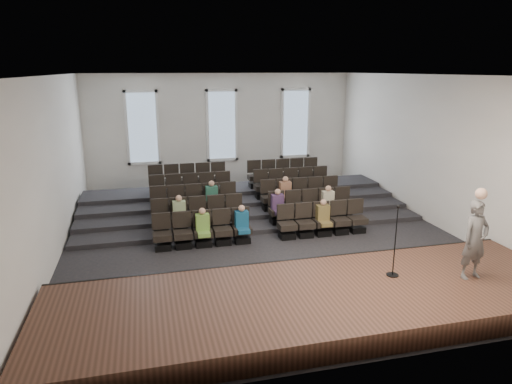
{
  "coord_description": "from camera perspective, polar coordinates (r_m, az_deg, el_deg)",
  "views": [
    {
      "loc": [
        -3.48,
        -13.49,
        5.18
      ],
      "look_at": [
        -0.01,
        0.5,
        1.27
      ],
      "focal_mm": 32.0,
      "sensor_mm": 36.0,
      "label": 1
    }
  ],
  "objects": [
    {
      "name": "speaker",
      "position": [
        11.53,
        25.71,
        -5.41
      ],
      "size": [
        0.72,
        0.51,
        1.85
      ],
      "primitive_type": "imported",
      "rotation": [
        0.0,
        0.0,
        0.11
      ],
      "color": "#52504E",
      "rests_on": "stage"
    },
    {
      "name": "wall_right",
      "position": [
        16.72,
        21.02,
        4.93
      ],
      "size": [
        0.04,
        14.0,
        5.0
      ],
      "primitive_type": "cube",
      "color": "white",
      "rests_on": "ground"
    },
    {
      "name": "wall_front",
      "position": [
        7.82,
        13.51,
        -5.3
      ],
      "size": [
        12.0,
        0.04,
        5.0
      ],
      "primitive_type": "cube",
      "color": "white",
      "rests_on": "ground"
    },
    {
      "name": "wall_back",
      "position": [
        20.98,
        -4.3,
        7.77
      ],
      "size": [
        12.0,
        0.04,
        5.0
      ],
      "primitive_type": "cube",
      "color": "white",
      "rests_on": "ground"
    },
    {
      "name": "audience",
      "position": [
        14.9,
        0.21,
        -1.89
      ],
      "size": [
        5.45,
        2.64,
        1.1
      ],
      "color": "#71A341",
      "rests_on": "seating_rows"
    },
    {
      "name": "ground",
      "position": [
        14.86,
        0.5,
        -5.23
      ],
      "size": [
        14.0,
        14.0,
        0.0
      ],
      "primitive_type": "plane",
      "color": "black",
      "rests_on": "ground"
    },
    {
      "name": "stage_lip",
      "position": [
        11.82,
        4.58,
        -9.54
      ],
      "size": [
        11.8,
        0.06,
        0.52
      ],
      "primitive_type": "cube",
      "color": "black",
      "rests_on": "ground"
    },
    {
      "name": "risers",
      "position": [
        17.74,
        -2.04,
        -1.17
      ],
      "size": [
        11.8,
        4.8,
        0.6
      ],
      "color": "black",
      "rests_on": "ground"
    },
    {
      "name": "seating_rows",
      "position": [
        16.07,
        -0.86,
        -1.1
      ],
      "size": [
        6.8,
        4.7,
        1.67
      ],
      "color": "black",
      "rests_on": "ground"
    },
    {
      "name": "mic_stand",
      "position": [
        11.12,
        16.88,
        -7.54
      ],
      "size": [
        0.29,
        0.29,
        1.72
      ],
      "color": "black",
      "rests_on": "stage"
    },
    {
      "name": "windows",
      "position": [
        20.89,
        -4.28,
        8.3
      ],
      "size": [
        8.44,
        0.1,
        3.24
      ],
      "color": "white",
      "rests_on": "wall_back"
    },
    {
      "name": "wall_left",
      "position": [
        13.99,
        -24.13,
        2.78
      ],
      "size": [
        0.04,
        14.0,
        5.0
      ],
      "primitive_type": "cube",
      "color": "white",
      "rests_on": "ground"
    },
    {
      "name": "stage",
      "position": [
        10.33,
        7.76,
        -13.47
      ],
      "size": [
        11.8,
        3.6,
        0.5
      ],
      "primitive_type": "cube",
      "color": "#4C2D20",
      "rests_on": "ground"
    },
    {
      "name": "ceiling",
      "position": [
        13.94,
        0.55,
        14.46
      ],
      "size": [
        12.0,
        14.0,
        0.02
      ],
      "primitive_type": "cube",
      "color": "white",
      "rests_on": "ground"
    }
  ]
}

